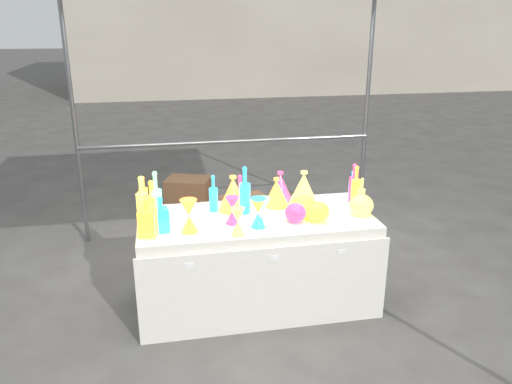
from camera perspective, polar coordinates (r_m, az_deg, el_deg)
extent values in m
plane|color=#62605B|center=(4.20, 0.00, -12.34)|extent=(80.00, 80.00, 0.00)
cylinder|color=gray|center=(5.18, -19.99, 6.93)|extent=(0.04, 0.04, 2.40)
cylinder|color=gray|center=(5.56, 12.47, 8.40)|extent=(0.04, 0.04, 2.40)
cylinder|color=gray|center=(5.17, -3.11, 5.77)|extent=(3.00, 0.04, 0.04)
cube|color=white|center=(4.02, 0.00, -7.77)|extent=(1.80, 0.80, 0.75)
cube|color=white|center=(3.68, 1.25, -11.16)|extent=(1.84, 0.02, 0.68)
cube|color=white|center=(3.48, -7.66, -8.31)|extent=(0.06, 0.00, 0.03)
cube|color=white|center=(3.55, 2.12, -7.53)|extent=(0.06, 0.00, 0.03)
cube|color=white|center=(3.69, 9.77, -6.76)|extent=(0.06, 0.00, 0.03)
cube|color=#9F6C48|center=(6.15, -7.71, -0.11)|extent=(0.61, 0.52, 0.37)
cube|color=#9F6C48|center=(6.18, -2.09, -1.32)|extent=(0.90, 0.73, 0.07)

